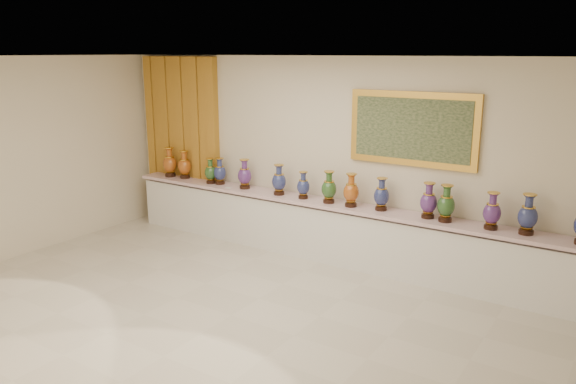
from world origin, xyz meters
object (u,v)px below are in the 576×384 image
at_px(vase_1, 184,166).
at_px(vase_2, 211,172).
at_px(vase_0, 170,163).
at_px(counter, 326,231).

height_order(vase_1, vase_2, vase_1).
bearing_deg(vase_2, vase_0, 179.07).
bearing_deg(vase_1, vase_2, -4.94).
relative_size(counter, vase_2, 17.03).
bearing_deg(vase_1, vase_0, -172.64).
bearing_deg(vase_0, counter, 0.53).
xyz_separation_m(vase_1, vase_2, (0.65, -0.06, -0.03)).
distance_m(vase_0, vase_1, 0.32).
relative_size(counter, vase_1, 14.95).
bearing_deg(vase_2, counter, 1.17).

